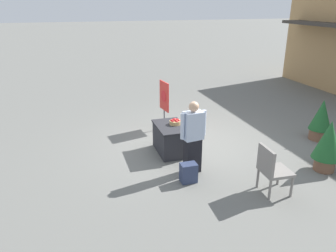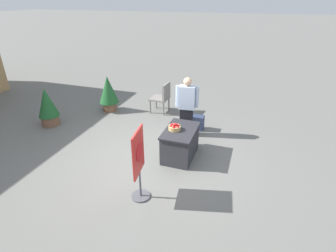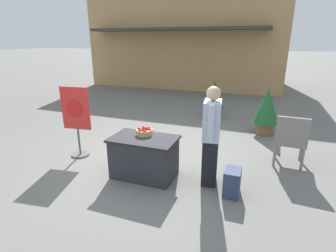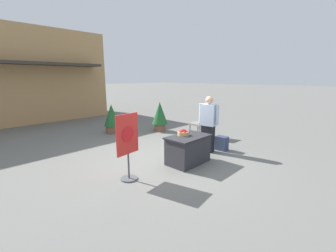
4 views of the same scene
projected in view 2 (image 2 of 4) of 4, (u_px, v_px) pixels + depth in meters
name	position (u px, v px, depth m)	size (l,w,h in m)	color
ground_plane	(153.00, 160.00, 6.18)	(120.00, 120.00, 0.00)	slate
display_table	(180.00, 143.00, 6.18)	(1.12, 0.70, 0.71)	#2D2D33
apple_basket	(175.00, 127.00, 5.99)	(0.28, 0.28, 0.16)	tan
person_visitor	(187.00, 107.00, 6.96)	(0.32, 0.61, 1.63)	black
backpack	(198.00, 123.00, 7.51)	(0.24, 0.34, 0.42)	#2D3856
poster_board	(139.00, 163.00, 4.70)	(0.59, 0.36, 1.43)	#4C4C51
patio_chair	(162.00, 96.00, 8.49)	(0.58, 0.58, 0.99)	gray
potted_plant_near_right	(47.00, 106.00, 7.62)	(0.59, 0.59, 1.13)	brown
potted_plant_far_right	(108.00, 92.00, 8.55)	(0.63, 0.63, 1.18)	brown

